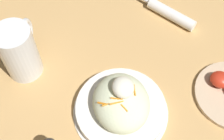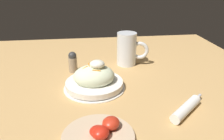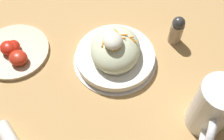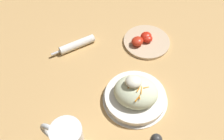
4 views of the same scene
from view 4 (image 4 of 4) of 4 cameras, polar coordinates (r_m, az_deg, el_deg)
ground_plane at (r=0.90m, az=5.50°, el=-4.29°), size 1.43×1.43×0.00m
salad_plate at (r=0.85m, az=4.99°, el=-5.33°), size 0.22×0.22×0.11m
napkin_roll at (r=1.02m, az=-7.83°, el=5.63°), size 0.15×0.13×0.03m
tomato_plate at (r=1.03m, az=7.43°, el=6.48°), size 0.18×0.18×0.04m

